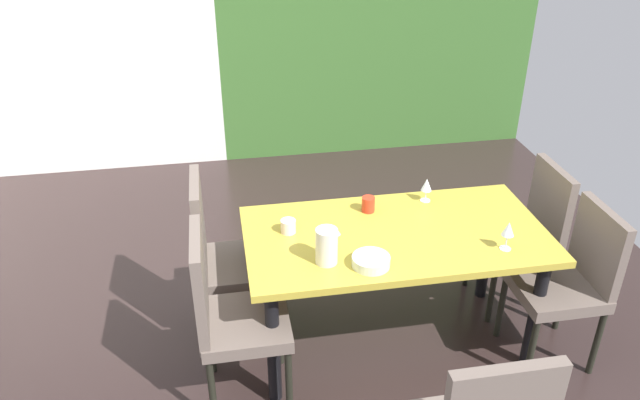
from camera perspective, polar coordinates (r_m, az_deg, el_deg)
name	(u,v)px	position (r m, az deg, el deg)	size (l,w,h in m)	color
ground_plane	(288,362)	(3.69, -2.97, -14.60)	(5.39, 5.70, 0.02)	#2D201F
back_panel_interior	(63,25)	(5.71, -22.45, 14.60)	(2.48, 0.10, 2.61)	silver
garden_window_panel	(382,12)	(5.79, 5.66, 16.75)	(2.92, 0.10, 2.61)	#376129
dining_table	(395,248)	(3.42, 6.87, -4.34)	(1.62, 0.84, 0.76)	#B19B33
chair_right_far	(527,228)	(4.02, 18.40, -2.43)	(0.44, 0.44, 0.93)	#62554D
chair_left_near	(227,311)	(3.16, -8.47, -10.04)	(0.45, 0.44, 1.00)	#62554D
chair_left_far	(223,253)	(3.57, -8.89, -4.79)	(0.45, 0.44, 1.03)	#62554D
chair_right_near	(571,276)	(3.66, 21.94, -6.50)	(0.44, 0.44, 0.94)	#62554D
wine_glass_center	(427,185)	(3.65, 9.72, 1.32)	(0.06, 0.06, 0.14)	silver
wine_glass_west	(508,230)	(3.29, 16.84, -2.63)	(0.06, 0.06, 0.16)	silver
serving_bowl_rear	(371,261)	(3.09, 4.69, -5.59)	(0.19, 0.19, 0.05)	silver
cup_east	(288,226)	(3.33, -2.92, -2.41)	(0.08, 0.08, 0.07)	#F1D9CA
cup_near_window	(368,204)	(3.53, 4.43, -0.39)	(0.07, 0.07, 0.09)	red
pitcher_north	(327,246)	(3.06, 0.62, -4.21)	(0.12, 0.11, 0.19)	silver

